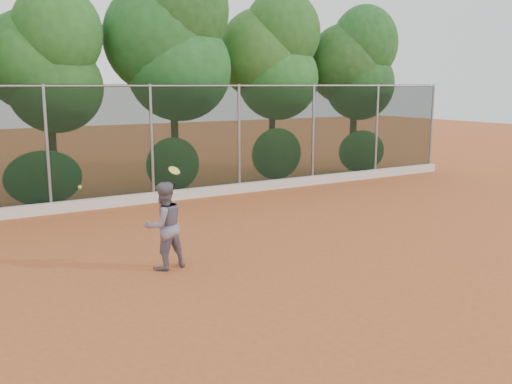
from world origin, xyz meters
TOP-DOWN VIEW (x-y plane):
  - ground at (0.00, 0.00)m, footprint 80.00×80.00m
  - concrete_curb at (0.00, 6.82)m, footprint 24.00×0.20m
  - tennis_player at (-2.18, 0.78)m, footprint 0.90×0.75m
  - chainlink_fence at (-0.00, 7.00)m, footprint 24.09×0.09m
  - foliage_backdrop at (-0.55, 8.98)m, footprint 23.70×3.63m
  - tennis_racket at (-1.95, 0.77)m, footprint 0.32×0.30m
  - tennis_ball_in_flight at (-3.82, 0.35)m, footprint 0.06×0.06m

SIDE VIEW (x-z plane):
  - ground at x=0.00m, z-range 0.00..0.00m
  - concrete_curb at x=0.00m, z-range 0.00..0.30m
  - tennis_player at x=-2.18m, z-range 0.00..1.69m
  - tennis_ball_in_flight at x=-3.82m, z-range 1.79..1.85m
  - tennis_racket at x=-1.95m, z-range 1.57..2.13m
  - chainlink_fence at x=0.00m, z-range 0.11..3.61m
  - foliage_backdrop at x=-0.55m, z-range 0.63..8.18m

